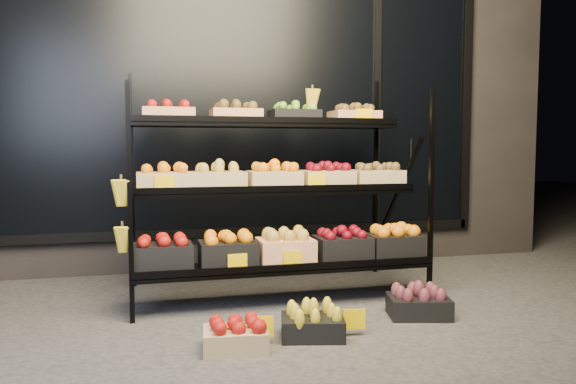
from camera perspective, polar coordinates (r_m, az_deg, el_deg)
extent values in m
plane|color=#514F4C|center=(3.68, 1.04, -12.75)|extent=(24.00, 24.00, 0.00)
cube|color=#2D2826|center=(6.09, -5.65, 10.71)|extent=(6.00, 2.00, 3.50)
cube|color=black|center=(5.07, -3.82, 9.70)|extent=(4.20, 0.04, 2.40)
cube|color=black|center=(5.09, -3.70, -3.98)|extent=(4.30, 0.06, 0.08)
cube|color=black|center=(5.85, 17.65, 8.81)|extent=(0.08, 0.06, 2.50)
cube|color=black|center=(5.41, 8.99, 9.33)|extent=(0.06, 0.06, 2.50)
cylinder|color=black|center=(5.51, 12.39, 3.99)|extent=(0.02, 0.02, 0.25)
cube|color=black|center=(3.58, -15.76, -1.13)|extent=(0.03, 0.03, 1.50)
cube|color=black|center=(4.09, 14.33, -0.42)|extent=(0.03, 0.03, 1.50)
cube|color=black|center=(4.54, -15.54, 1.05)|extent=(0.03, 0.03, 1.66)
cube|color=black|center=(4.95, 8.92, 1.44)|extent=(0.03, 0.03, 1.66)
cube|color=black|center=(3.94, -0.34, -7.60)|extent=(2.05, 0.42, 0.03)
cube|color=black|center=(3.74, 0.42, -7.70)|extent=(2.05, 0.02, 0.05)
cube|color=black|center=(4.16, -1.36, 0.01)|extent=(2.05, 0.40, 0.03)
cube|color=black|center=(3.97, -0.73, 0.30)|extent=(2.05, 0.02, 0.05)
cube|color=black|center=(4.44, -2.26, 6.76)|extent=(2.05, 0.40, 0.03)
cube|color=black|center=(4.25, -1.71, 7.33)|extent=(2.05, 0.02, 0.05)
cube|color=#CFB47C|center=(4.34, -12.06, 7.63)|extent=(0.38, 0.28, 0.11)
ellipsoid|color=red|center=(4.35, -12.08, 8.75)|extent=(0.32, 0.24, 0.07)
cube|color=#CFB47C|center=(4.40, -5.32, 7.67)|extent=(0.38, 0.28, 0.11)
ellipsoid|color=brown|center=(4.40, -5.33, 8.78)|extent=(0.32, 0.24, 0.07)
cube|color=black|center=(4.50, 0.64, 7.62)|extent=(0.38, 0.28, 0.11)
ellipsoid|color=#7AB72D|center=(4.50, 0.64, 8.70)|extent=(0.32, 0.24, 0.07)
cube|color=#CFB47C|center=(4.66, 6.74, 7.49)|extent=(0.38, 0.28, 0.11)
ellipsoid|color=brown|center=(4.66, 6.75, 8.53)|extent=(0.32, 0.24, 0.07)
cube|color=tan|center=(4.04, -12.44, 0.99)|extent=(0.38, 0.28, 0.14)
ellipsoid|color=orange|center=(4.04, -12.46, 2.40)|extent=(0.32, 0.24, 0.07)
cube|color=tan|center=(4.07, -7.10, 1.08)|extent=(0.38, 0.28, 0.14)
ellipsoid|color=gold|center=(4.07, -7.11, 2.49)|extent=(0.32, 0.24, 0.07)
cube|color=tan|center=(4.15, -1.42, 1.18)|extent=(0.38, 0.28, 0.14)
ellipsoid|color=orange|center=(4.14, -1.42, 2.56)|extent=(0.32, 0.24, 0.07)
cube|color=tan|center=(4.26, 3.96, 1.26)|extent=(0.38, 0.28, 0.14)
ellipsoid|color=maroon|center=(4.26, 3.97, 2.60)|extent=(0.32, 0.24, 0.07)
cube|color=tan|center=(4.41, 8.95, 1.32)|extent=(0.38, 0.28, 0.14)
ellipsoid|color=brown|center=(4.40, 8.96, 2.62)|extent=(0.32, 0.24, 0.07)
cube|color=black|center=(3.80, -12.58, -6.53)|extent=(0.38, 0.28, 0.18)
ellipsoid|color=red|center=(3.78, -12.61, -4.74)|extent=(0.32, 0.24, 0.07)
cube|color=black|center=(3.84, -6.13, -6.34)|extent=(0.38, 0.28, 0.18)
ellipsoid|color=orange|center=(3.82, -6.15, -4.57)|extent=(0.32, 0.24, 0.07)
cube|color=#CFB47C|center=(3.92, -0.25, -6.09)|extent=(0.38, 0.28, 0.18)
ellipsoid|color=gold|center=(3.90, -0.25, -4.36)|extent=(0.32, 0.24, 0.07)
cube|color=black|center=(4.04, 5.55, -5.79)|extent=(0.38, 0.28, 0.18)
ellipsoid|color=maroon|center=(4.02, 5.56, -4.10)|extent=(0.32, 0.24, 0.07)
cube|color=black|center=(4.19, 10.65, -5.47)|extent=(0.38, 0.28, 0.18)
ellipsoid|color=orange|center=(4.17, 10.67, -3.85)|extent=(0.32, 0.24, 0.07)
ellipsoid|color=yellow|center=(3.59, -16.61, 1.34)|extent=(0.14, 0.08, 0.22)
ellipsoid|color=yellow|center=(3.62, -16.50, -3.26)|extent=(0.14, 0.08, 0.22)
ellipsoid|color=yellow|center=(4.45, 2.49, 10.51)|extent=(0.14, 0.08, 0.22)
cube|color=#E7B600|center=(3.89, -12.43, 0.71)|extent=(0.13, 0.01, 0.12)
cube|color=#E7B600|center=(4.08, 2.96, 0.98)|extent=(0.13, 0.01, 0.12)
cube|color=#E7B600|center=(4.53, 7.75, 7.63)|extent=(0.13, 0.01, 0.12)
cube|color=#E7B600|center=(3.71, -5.15, -7.20)|extent=(0.13, 0.01, 0.12)
cube|color=#E7B600|center=(3.79, 0.52, -6.93)|extent=(0.13, 0.01, 0.12)
cube|color=#E7B600|center=(3.22, -2.66, -14.19)|extent=(0.13, 0.01, 0.12)
cube|color=#E7B600|center=(3.37, 6.74, -13.36)|extent=(0.13, 0.01, 0.12)
cube|color=tan|center=(3.14, -5.35, -14.69)|extent=(0.37, 0.29, 0.12)
ellipsoid|color=red|center=(3.12, -5.36, -13.15)|extent=(0.31, 0.24, 0.07)
cube|color=black|center=(3.32, 2.50, -13.56)|extent=(0.41, 0.34, 0.12)
ellipsoid|color=yellow|center=(3.30, 2.51, -12.05)|extent=(0.34, 0.28, 0.07)
cube|color=black|center=(3.80, 13.13, -11.26)|extent=(0.44, 0.37, 0.13)
ellipsoid|color=brown|center=(3.78, 13.16, -9.87)|extent=(0.37, 0.31, 0.07)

